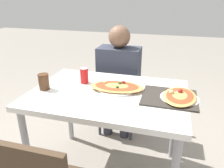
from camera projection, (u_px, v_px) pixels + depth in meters
dining_table at (108, 102)px, 1.64m from camera, size 1.14×0.79×0.75m
chair_far_seated at (121, 86)px, 2.37m from camera, size 0.40×0.40×0.88m
person_seated at (119, 73)px, 2.20m from camera, size 0.41×0.27×1.15m
pizza_main at (117, 87)px, 1.64m from camera, size 0.42×0.28×0.05m
soda_can at (84, 76)px, 1.75m from camera, size 0.07×0.07×0.12m
drink_glass at (44, 82)px, 1.63m from camera, size 0.08×0.08×0.12m
serving_tray at (169, 97)px, 1.51m from camera, size 0.37×0.33×0.01m
pizza_second at (180, 97)px, 1.49m from camera, size 0.26×0.35×0.06m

